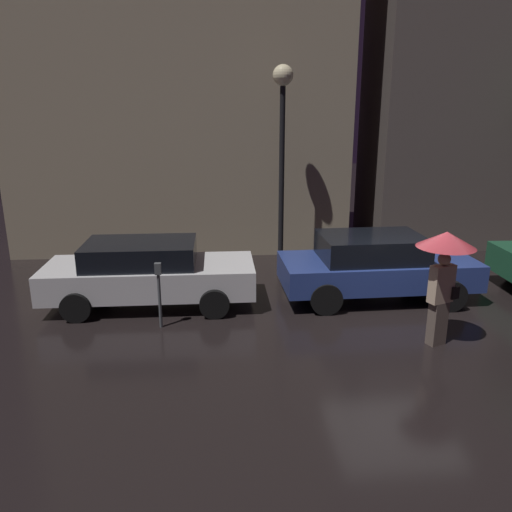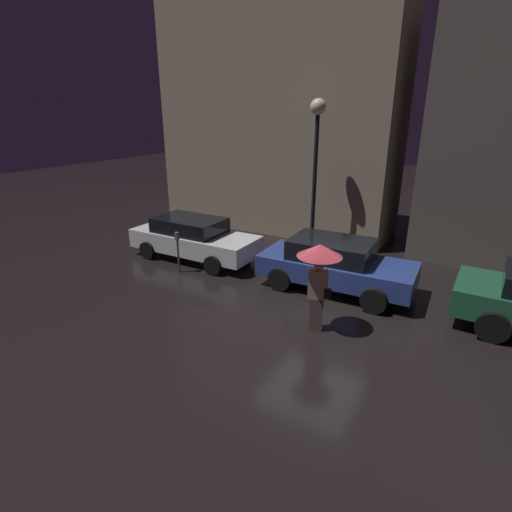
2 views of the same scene
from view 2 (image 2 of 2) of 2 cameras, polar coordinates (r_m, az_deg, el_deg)
ground_plane at (r=10.28m, az=8.55°, el=-7.65°), size 60.00×60.00×0.00m
building_facade_left at (r=16.93m, az=3.19°, el=21.21°), size 9.57×3.00×10.12m
parked_car_white at (r=13.52m, az=-8.92°, el=2.59°), size 4.40×1.87×1.39m
parked_car_blue at (r=11.25m, az=11.19°, el=-1.08°), size 4.27×1.94×1.43m
pedestrian_with_umbrella at (r=8.76m, az=9.00°, el=-1.26°), size 0.99×0.99×2.07m
parking_meter at (r=12.39m, az=-11.11°, el=1.16°), size 0.12×0.10×1.29m
street_lamp_near at (r=13.60m, az=8.64°, el=16.01°), size 0.51×0.51×5.10m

